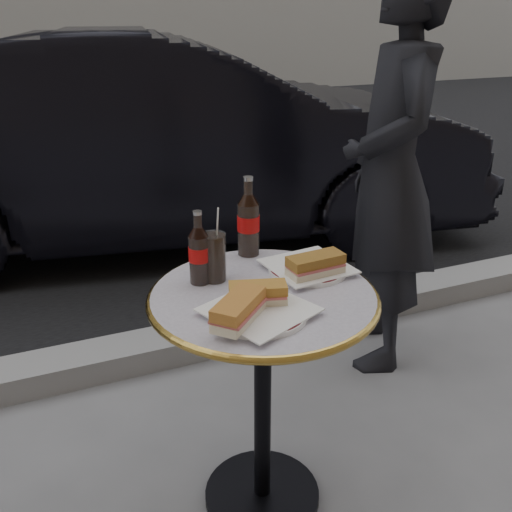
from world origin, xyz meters
name	(u,v)px	position (x,y,z in m)	size (l,w,h in m)	color
ground	(262,498)	(0.00, 0.00, 0.00)	(80.00, 80.00, 0.00)	slate
asphalt_road	(76,155)	(0.00, 5.00, 0.00)	(40.00, 8.00, 0.00)	black
curb	(183,343)	(0.00, 0.90, 0.05)	(40.00, 0.20, 0.12)	gray
bistro_table	(263,404)	(0.00, 0.00, 0.37)	(0.62, 0.62, 0.73)	#BAB2C4
plate_left	(259,313)	(-0.06, -0.11, 0.74)	(0.24, 0.24, 0.01)	white
plate_right	(308,269)	(0.17, 0.08, 0.74)	(0.23, 0.23, 0.01)	white
sandwich_left_a	(239,311)	(-0.12, -0.14, 0.77)	(0.17, 0.08, 0.06)	#B6702E
sandwich_left_b	(258,294)	(-0.05, -0.07, 0.77)	(0.14, 0.07, 0.05)	#AF762C
sandwich_right	(316,266)	(0.17, 0.02, 0.77)	(0.16, 0.07, 0.06)	#8D5E23
cola_bottle_left	(199,247)	(-0.14, 0.13, 0.84)	(0.06, 0.06, 0.21)	black
cola_bottle_right	(248,216)	(0.06, 0.26, 0.86)	(0.07, 0.07, 0.25)	black
cola_glass	(214,257)	(-0.09, 0.13, 0.80)	(0.07, 0.07, 0.14)	black
parked_car	(167,140)	(0.33, 2.32, 0.66)	(3.99, 1.39, 1.31)	black
pedestrian	(391,173)	(0.81, 0.59, 0.83)	(0.60, 0.39, 1.65)	black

